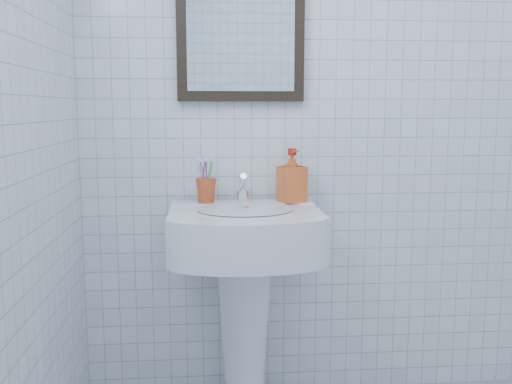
{
  "coord_description": "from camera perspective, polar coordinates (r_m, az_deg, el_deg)",
  "views": [
    {
      "loc": [
        -0.59,
        -1.11,
        1.22
      ],
      "look_at": [
        -0.42,
        0.86,
        0.92
      ],
      "focal_mm": 40.0,
      "sensor_mm": 36.0,
      "label": 1
    }
  ],
  "objects": [
    {
      "name": "wall_back",
      "position": [
        2.38,
        9.61,
        9.15
      ],
      "size": [
        2.2,
        0.02,
        2.5
      ],
      "primitive_type": "cube",
      "color": "white",
      "rests_on": "ground"
    },
    {
      "name": "washbasin",
      "position": [
        2.19,
        -1.15,
        -8.58
      ],
      "size": [
        0.56,
        0.41,
        0.85
      ],
      "color": "white",
      "rests_on": "ground"
    },
    {
      "name": "faucet",
      "position": [
        2.22,
        -1.35,
        0.15
      ],
      "size": [
        0.05,
        0.11,
        0.12
      ],
      "color": "white",
      "rests_on": "washbasin"
    },
    {
      "name": "toothbrush_cup",
      "position": [
        2.23,
        -5.01,
        0.17
      ],
      "size": [
        0.09,
        0.09,
        0.1
      ],
      "primitive_type": null,
      "rotation": [
        0.0,
        0.0,
        0.12
      ],
      "color": "#D34821",
      "rests_on": "washbasin"
    },
    {
      "name": "soap_dispenser",
      "position": [
        2.25,
        3.61,
        1.67
      ],
      "size": [
        0.12,
        0.12,
        0.21
      ],
      "primitive_type": "imported",
      "rotation": [
        0.0,
        0.0,
        0.37
      ],
      "color": "#DA5815",
      "rests_on": "washbasin"
    },
    {
      "name": "wall_mirror",
      "position": [
        2.32,
        -1.55,
        16.73
      ],
      "size": [
        0.5,
        0.04,
        0.62
      ],
      "color": "black",
      "rests_on": "wall_back"
    }
  ]
}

